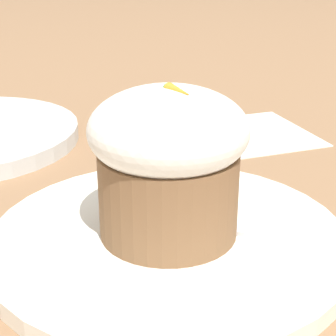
{
  "coord_description": "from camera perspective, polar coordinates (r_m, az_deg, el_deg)",
  "views": [
    {
      "loc": [
        0.27,
        -0.23,
        0.21
      ],
      "look_at": [
        -0.0,
        -0.0,
        0.06
      ],
      "focal_mm": 60.0,
      "sensor_mm": 36.0,
      "label": 1
    }
  ],
  "objects": [
    {
      "name": "paper_napkin",
      "position": [
        0.65,
        9.06,
        3.58
      ],
      "size": [
        0.16,
        0.15,
        0.0
      ],
      "color": "white",
      "rests_on": "ground_plane"
    },
    {
      "name": "spoon",
      "position": [
        0.41,
        5.65,
        -5.93
      ],
      "size": [
        0.11,
        0.07,
        0.01
      ],
      "color": "silver",
      "rests_on": "dessert_plate"
    },
    {
      "name": "ground_plane",
      "position": [
        0.41,
        0.04,
        -8.11
      ],
      "size": [
        4.0,
        4.0,
        0.0
      ],
      "primitive_type": "plane",
      "color": "#846042"
    },
    {
      "name": "carrot_cake",
      "position": [
        0.38,
        0.0,
        0.88
      ],
      "size": [
        0.11,
        0.11,
        0.11
      ],
      "color": "brown",
      "rests_on": "dessert_plate"
    },
    {
      "name": "dessert_plate",
      "position": [
        0.41,
        0.04,
        -7.31
      ],
      "size": [
        0.26,
        0.26,
        0.01
      ],
      "color": "white",
      "rests_on": "ground_plane"
    }
  ]
}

